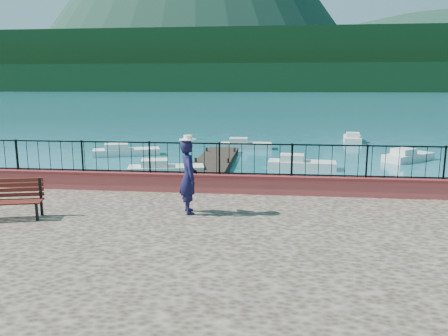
% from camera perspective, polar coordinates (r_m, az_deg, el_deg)
% --- Properties ---
extents(ground, '(2000.00, 2000.00, 0.00)m').
position_cam_1_polar(ground, '(10.51, -1.44, -14.50)').
color(ground, '#19596B').
rests_on(ground, ground).
extents(parapet, '(28.00, 0.46, 0.58)m').
position_cam_1_polar(parapet, '(13.51, 0.67, -2.03)').
color(parapet, '#B54741').
rests_on(parapet, promenade).
extents(railing, '(27.00, 0.05, 0.95)m').
position_cam_1_polar(railing, '(13.36, 0.67, 1.17)').
color(railing, black).
rests_on(railing, parapet).
extents(dock, '(2.00, 16.00, 0.30)m').
position_cam_1_polar(dock, '(22.10, -2.35, -0.54)').
color(dock, '#2D231C').
rests_on(dock, ground).
extents(far_forest, '(900.00, 60.00, 18.00)m').
position_cam_1_polar(far_forest, '(309.45, 6.29, 11.57)').
color(far_forest, black).
rests_on(far_forest, ground).
extents(foothills, '(900.00, 120.00, 44.00)m').
position_cam_1_polar(foothills, '(369.83, 6.37, 13.45)').
color(foothills, black).
rests_on(foothills, ground).
extents(park_bench, '(1.84, 0.99, 0.97)m').
position_cam_1_polar(park_bench, '(12.18, -26.58, -4.61)').
color(park_bench, black).
rests_on(park_bench, promenade).
extents(person, '(0.68, 0.82, 1.92)m').
position_cam_1_polar(person, '(11.28, -4.66, -1.17)').
color(person, '#111133').
rests_on(person, promenade).
extents(hat, '(0.44, 0.44, 0.12)m').
position_cam_1_polar(hat, '(11.11, -4.74, 3.98)').
color(hat, white).
rests_on(hat, person).
extents(boat_0, '(4.01, 2.12, 0.80)m').
position_cam_1_polar(boat_0, '(22.42, -7.57, 0.20)').
color(boat_0, silver).
rests_on(boat_0, ground).
extents(boat_1, '(3.71, 1.61, 0.80)m').
position_cam_1_polar(boat_1, '(24.05, 10.14, 0.84)').
color(boat_1, silver).
rests_on(boat_1, ground).
extents(boat_2, '(3.49, 3.22, 0.80)m').
position_cam_1_polar(boat_2, '(28.51, 22.98, 1.69)').
color(boat_2, silver).
rests_on(boat_2, ground).
extents(boat_3, '(4.39, 2.62, 0.80)m').
position_cam_1_polar(boat_3, '(28.97, -12.62, 2.42)').
color(boat_3, silver).
rests_on(boat_3, ground).
extents(boat_4, '(3.68, 1.48, 0.80)m').
position_cam_1_polar(boat_4, '(31.22, 2.91, 3.26)').
color(boat_4, silver).
rests_on(boat_4, ground).
extents(boat_5, '(1.72, 3.42, 0.80)m').
position_cam_1_polar(boat_5, '(36.64, 16.43, 3.95)').
color(boat_5, silver).
rests_on(boat_5, ground).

